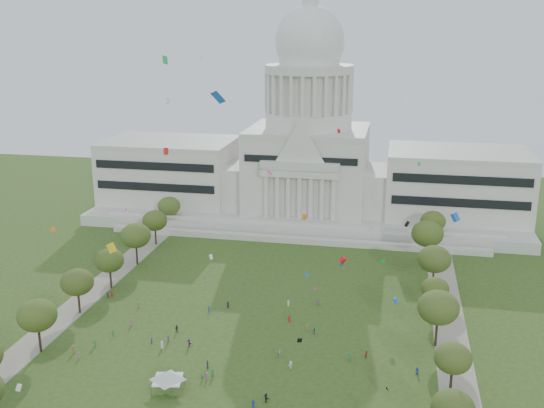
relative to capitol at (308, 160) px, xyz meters
The scene contains 31 objects.
ground 115.76m from the capitol, 90.00° to the right, with size 400.00×400.00×0.00m, color #304A1A.
capitol is the anchor object (origin of this frame).
path_left 98.93m from the capitol, 119.87° to the right, with size 8.00×160.00×0.04m, color gray.
path_right 98.93m from the capitol, 60.13° to the right, with size 8.00×160.00×0.04m, color gray.
row_tree_r_0 141.31m from the capitol, 71.35° to the right, with size 7.67×7.67×10.91m.
row_tree_l_1 125.32m from the capitol, 110.71° to the right, with size 8.86×8.86×12.59m.
row_tree_r_1 125.12m from the capitol, 68.16° to the right, with size 7.58×7.58×10.78m.
row_tree_l_2 107.19m from the capitol, 115.07° to the right, with size 8.42×8.42×11.97m.
row_tree_r_2 106.56m from the capitol, 65.33° to the right, with size 9.55×9.55×13.58m.
row_tree_l_3 92.14m from the capitol, 118.96° to the right, with size 8.12×8.12×11.55m.
row_tree_r_3 91.98m from the capitol, 60.70° to the right, with size 7.01×7.01×9.98m.
row_tree_l_4 76.50m from the capitol, 125.78° to the right, with size 9.29×9.29×13.21m.
row_tree_r_4 78.81m from the capitol, 54.84° to the right, with size 9.19×9.19×13.06m.
row_tree_l_5 63.64m from the capitol, 136.72° to the right, with size 8.33×8.33×11.85m.
row_tree_r_5 62.67m from the capitol, 44.94° to the right, with size 9.82×9.82×13.96m.
row_tree_l_6 54.69m from the capitol, 152.45° to the right, with size 8.19×8.19×11.64m.
row_tree_r_6 54.32m from the capitol, 28.99° to the right, with size 8.42×8.42×11.97m.
event_tent 127.69m from the capitol, 94.57° to the right, with size 9.05×9.05×4.36m.
person_0 118.55m from the capitol, 70.06° to the right, with size 0.79×0.52×1.62m, color navy.
person_2 110.94m from the capitol, 74.65° to the right, with size 0.82×0.51×1.70m, color #B21E1E.
person_3 111.20m from the capitol, 85.12° to the right, with size 1.04×0.54×1.61m, color #33723F.
person_4 110.40m from the capitol, 84.88° to the right, with size 1.05×0.57×1.79m, color silver.
person_5 110.47m from the capitol, 96.14° to the right, with size 1.80×0.71×1.94m, color #994C8C.
person_6 130.85m from the capitol, 86.28° to the right, with size 0.95×0.62×1.95m, color navy.
person_7 122.83m from the capitol, 92.11° to the right, with size 0.56×0.41×1.53m, color #33723F.
person_8 105.16m from the capitol, 99.45° to the right, with size 0.92×0.57×1.89m, color #26262B.
person_9 115.42m from the capitol, 83.42° to the right, with size 1.12×0.58×1.73m, color silver.
person_10 99.46m from the capitol, 80.63° to the right, with size 0.89×0.49×1.52m, color navy.
person_11 128.34m from the capitol, 85.30° to the right, with size 1.76×0.70×1.90m, color #26262B.
distant_crowd 103.60m from the capitol, 96.68° to the right, with size 67.85×41.03×1.91m.
kite_swarm 102.22m from the capitol, 86.32° to the right, with size 86.63×103.39×62.33m.
Camera 1 is at (33.13, -119.99, 71.97)m, focal length 42.00 mm.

